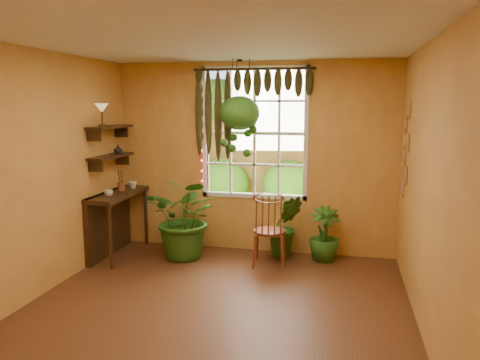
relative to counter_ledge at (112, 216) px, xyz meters
The scene contains 23 objects.
floor 2.55m from the counter_ledge, 39.96° to the right, with size 4.50×4.50×0.00m, color brown.
ceiling 3.29m from the counter_ledge, 39.96° to the right, with size 4.50×4.50×0.00m, color white.
wall_back 2.17m from the counter_ledge, 18.80° to the left, with size 4.00×4.00×0.00m, color gold.
wall_left 1.79m from the counter_ledge, 93.24° to the right, with size 4.50×4.50×0.00m, color gold.
wall_right 4.30m from the counter_ledge, 22.26° to the right, with size 4.50×4.50×0.00m, color gold.
window 2.33m from the counter_ledge, 19.65° to the left, with size 1.52×0.10×1.86m.
valance_vine 2.57m from the counter_ledge, 17.07° to the left, with size 1.70×0.12×1.10m.
string_lights 1.76m from the counter_ledge, 27.17° to the left, with size 0.03×0.03×1.54m, color #FF2633, non-canonical shape.
wall_plates 4.02m from the counter_ledge, ahead, with size 0.04×0.32×1.10m, color #F7E5CA, non-canonical shape.
counter_ledge is the anchor object (origin of this frame).
shelf_lower 0.85m from the counter_ledge, ahead, with size 0.25×0.90×0.04m, color #341E0E.
shelf_upper 1.25m from the counter_ledge, ahead, with size 0.25×0.90×0.04m, color #341E0E.
backyard 5.74m from the counter_ledge, 67.84° to the left, with size 14.00×10.00×12.00m.
windsor_chair 2.25m from the counter_ledge, ahead, with size 0.46×0.49×1.16m.
potted_plant_left 1.08m from the counter_ledge, ahead, with size 1.03×0.89×1.14m, color #1D4D14.
potted_plant_mid 2.44m from the counter_ledge, 10.82° to the left, with size 0.48×0.39×0.87m, color #1D4D14.
potted_plant_right 2.96m from the counter_ledge, ahead, with size 0.41×0.41×0.74m, color #1D4D14.
hanging_basket 2.27m from the counter_ledge, 12.20° to the left, with size 0.54×0.54×1.32m.
cup_a 0.50m from the counter_ledge, 65.83° to the right, with size 0.11×0.11×0.09m, color silver.
cup_b 0.54m from the counter_ledge, 59.03° to the left, with size 0.11×0.11×0.10m, color beige.
brush_jar 0.52m from the counter_ledge, 46.42° to the left, with size 0.10×0.10×0.37m.
shelf_vase 0.95m from the counter_ledge, 78.90° to the left, with size 0.12×0.12×0.13m, color #B2AD99.
tiffany_lamp 1.50m from the counter_ledge, 77.59° to the right, with size 0.18×0.18×0.30m.
Camera 1 is at (1.25, -4.24, 2.11)m, focal length 35.00 mm.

